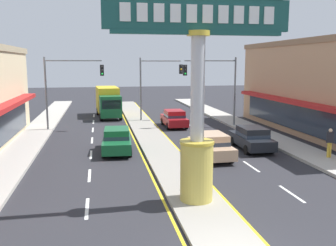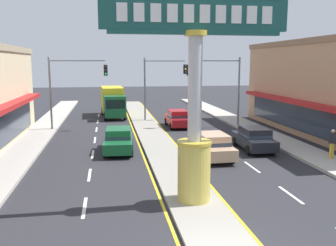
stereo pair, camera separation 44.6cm
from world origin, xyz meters
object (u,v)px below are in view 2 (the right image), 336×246
at_px(district_sign, 195,106).
at_px(box_truck_near_right_lane, 113,101).
at_px(sedan_near_left_lane, 212,145).
at_px(sedan_far_left_oncoming, 178,118).
at_px(traffic_light_left_side, 71,80).
at_px(traffic_light_median_far, 160,79).
at_px(traffic_light_right_side, 220,80).
at_px(sedan_far_right_lane, 119,140).
at_px(pedestrian_near_kerb, 332,142).
at_px(sedan_mid_left_lane, 254,138).

xyz_separation_m(district_sign, box_truck_near_right_lane, (-2.86, 25.48, -2.32)).
xyz_separation_m(sedan_near_left_lane, sedan_far_left_oncoming, (-0.00, 11.10, 0.00)).
relative_size(traffic_light_left_side, traffic_light_median_far, 1.00).
relative_size(traffic_light_left_side, sedan_near_left_lane, 1.43).
relative_size(traffic_light_right_side, sedan_near_left_lane, 1.43).
relative_size(sedan_far_right_lane, pedestrian_near_kerb, 2.53).
bearing_deg(traffic_light_median_far, district_sign, -94.49).
distance_m(traffic_light_left_side, box_truck_near_right_lane, 8.80).
distance_m(traffic_light_right_side, sedan_far_right_lane, 12.38).
xyz_separation_m(district_sign, traffic_light_median_far, (1.70, 21.62, 0.18)).
xyz_separation_m(district_sign, traffic_light_left_side, (-6.35, 17.82, 0.23)).
xyz_separation_m(sedan_far_right_lane, sedan_mid_left_lane, (8.83, -0.98, 0.00)).
bearing_deg(sedan_far_right_lane, district_sign, -73.69).
bearing_deg(sedan_mid_left_lane, traffic_light_median_far, 108.36).
bearing_deg(sedan_mid_left_lane, sedan_near_left_lane, -154.13).
xyz_separation_m(traffic_light_right_side, sedan_far_left_oncoming, (-3.58, 0.89, -3.46)).
distance_m(sedan_near_left_lane, pedestrian_near_kerb, 6.95).
xyz_separation_m(traffic_light_median_far, sedan_far_right_lane, (-4.46, -12.17, -3.41)).
xyz_separation_m(traffic_light_left_side, sedan_far_right_lane, (3.59, -8.37, -3.46)).
bearing_deg(district_sign, box_truck_near_right_lane, 96.41).
xyz_separation_m(traffic_light_right_side, sedan_mid_left_lane, (-0.29, -8.61, -3.46)).
height_order(traffic_light_left_side, sedan_far_right_lane, traffic_light_left_side).
bearing_deg(traffic_light_median_far, sedan_far_right_lane, -110.14).
height_order(sedan_far_right_lane, sedan_mid_left_lane, same).
distance_m(district_sign, pedestrian_near_kerb, 11.09).
height_order(box_truck_near_right_lane, sedan_near_left_lane, box_truck_near_right_lane).
bearing_deg(traffic_light_median_far, sedan_far_left_oncoming, -73.68).
xyz_separation_m(box_truck_near_right_lane, sedan_far_right_lane, (0.10, -16.03, -0.91)).
xyz_separation_m(box_truck_near_right_lane, sedan_mid_left_lane, (8.93, -17.01, -0.91)).
bearing_deg(sedan_far_left_oncoming, traffic_light_left_side, -179.04).
bearing_deg(district_sign, traffic_light_left_side, 109.63).
height_order(traffic_light_left_side, sedan_far_left_oncoming, traffic_light_left_side).
xyz_separation_m(sedan_near_left_lane, pedestrian_near_kerb, (6.69, -1.83, 0.38)).
height_order(traffic_light_left_side, sedan_mid_left_lane, traffic_light_left_side).
bearing_deg(sedan_near_left_lane, traffic_light_median_far, 94.15).
relative_size(traffic_light_right_side, sedan_far_left_oncoming, 1.44).
xyz_separation_m(traffic_light_median_far, sedan_near_left_lane, (1.07, -14.76, -3.41)).
distance_m(sedan_far_right_lane, pedestrian_near_kerb, 13.00).
relative_size(traffic_light_right_side, sedan_far_right_lane, 1.41).
height_order(traffic_light_right_side, sedan_near_left_lane, traffic_light_right_side).
bearing_deg(district_sign, traffic_light_median_far, 85.51).
height_order(sedan_mid_left_lane, sedan_far_left_oncoming, same).
height_order(district_sign, traffic_light_left_side, district_sign).
bearing_deg(sedan_near_left_lane, sedan_far_right_lane, 154.98).
bearing_deg(traffic_light_median_far, box_truck_near_right_lane, 139.78).
distance_m(sedan_mid_left_lane, pedestrian_near_kerb, 4.84).
xyz_separation_m(traffic_light_right_side, box_truck_near_right_lane, (-9.22, 8.40, -2.55)).
xyz_separation_m(traffic_light_median_far, box_truck_near_right_lane, (-4.56, 3.86, -2.50)).
relative_size(district_sign, sedan_far_left_oncoming, 1.89).
xyz_separation_m(traffic_light_median_far, sedan_far_left_oncoming, (1.07, -3.65, -3.41)).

